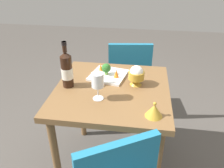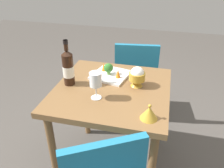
{
  "view_description": "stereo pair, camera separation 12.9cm",
  "coord_description": "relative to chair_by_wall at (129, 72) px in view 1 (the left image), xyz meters",
  "views": [
    {
      "loc": [
        -0.19,
        1.31,
        1.55
      ],
      "look_at": [
        0.0,
        0.0,
        0.78
      ],
      "focal_mm": 36.36,
      "sensor_mm": 36.0,
      "label": 1
    },
    {
      "loc": [
        -0.32,
        1.29,
        1.55
      ],
      "look_at": [
        0.0,
        0.0,
        0.78
      ],
      "focal_mm": 36.36,
      "sensor_mm": 36.0,
      "label": 2
    }
  ],
  "objects": [
    {
      "name": "broccoli_floret",
      "position": [
        0.14,
        0.53,
        0.29
      ],
      "size": [
        0.07,
        0.07,
        0.09
      ],
      "color": "#729E4C",
      "rests_on": "serving_plate"
    },
    {
      "name": "carrot_garnish_left",
      "position": [
        0.06,
        0.56,
        0.27
      ],
      "size": [
        0.03,
        0.03,
        0.06
      ],
      "color": "orange",
      "rests_on": "serving_plate"
    },
    {
      "name": "wine_glass",
      "position": [
        0.14,
        0.83,
        0.35
      ],
      "size": [
        0.08,
        0.08,
        0.18
      ],
      "color": "white",
      "rests_on": "dining_table"
    },
    {
      "name": "wine_bottle",
      "position": [
        0.37,
        0.71,
        0.35
      ],
      "size": [
        0.08,
        0.08,
        0.32
      ],
      "color": "black",
      "rests_on": "dining_table"
    },
    {
      "name": "dining_table",
      "position": [
        0.07,
        0.69,
        0.12
      ],
      "size": [
        0.77,
        0.77,
        0.75
      ],
      "color": "brown",
      "rests_on": "ground_plane"
    },
    {
      "name": "rice_bowl_lid",
      "position": [
        -0.21,
        0.96,
        0.26
      ],
      "size": [
        0.1,
        0.1,
        0.09
      ],
      "color": "gold",
      "rests_on": "dining_table"
    },
    {
      "name": "ground_plane",
      "position": [
        0.07,
        0.69,
        -0.53
      ],
      "size": [
        8.0,
        8.0,
        0.0
      ],
      "primitive_type": "plane",
      "color": "#4C4742"
    },
    {
      "name": "rice_bowl",
      "position": [
        -0.09,
        0.62,
        0.3
      ],
      "size": [
        0.11,
        0.11,
        0.14
      ],
      "color": "gold",
      "rests_on": "dining_table"
    },
    {
      "name": "serving_plate",
      "position": [
        0.12,
        0.52,
        0.23
      ],
      "size": [
        0.3,
        0.3,
        0.02
      ],
      "rotation": [
        0.0,
        0.0,
        -0.21
      ],
      "color": "white",
      "rests_on": "dining_table"
    },
    {
      "name": "chair_by_wall",
      "position": [
        0.0,
        0.0,
        0.0
      ],
      "size": [
        0.45,
        0.45,
        0.85
      ],
      "rotation": [
        0.0,
        0.0,
        3.27
      ],
      "color": "teal",
      "rests_on": "ground_plane"
    },
    {
      "name": "carrot_garnish_right",
      "position": [
        0.19,
        0.48,
        0.27
      ],
      "size": [
        0.03,
        0.03,
        0.06
      ],
      "color": "orange",
      "rests_on": "serving_plate"
    }
  ]
}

